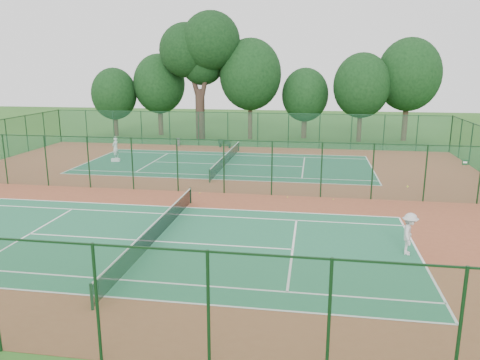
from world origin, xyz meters
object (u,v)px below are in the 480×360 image
Objects in this scene: player_near at (409,234)px; bench at (225,143)px; big_tree at (200,50)px; player_far at (115,148)px; trash_bin at (178,142)px; kit_bag at (116,160)px.

player_near reaches higher than bench.
big_tree is at bearing 40.21° from player_near.
big_tree is at bearing 171.42° from player_far.
player_near is at bearing -55.38° from trash_bin.
player_near is 28.40m from player_far.
player_far is 8.39m from trash_bin.
player_far is 1.53m from kit_bag.
player_far is at bearing 106.13° from kit_bag.
player_far reaches higher than player_near.
kit_bag is at bearing -108.63° from trash_bin.
big_tree reaches higher than trash_bin.
player_near is at bearing -44.54° from bench.
big_tree is at bearing 141.87° from bench.
kit_bag is (-7.92, -8.48, -0.30)m from bench.
bench is 11.61m from kit_bag.
kit_bag is (0.48, -1.18, -0.86)m from player_far.
big_tree is (1.24, 5.33, 9.38)m from trash_bin.
player_near is 31.80m from trash_bin.
bench is at bearing 39.00° from player_near.
player_far reaches higher than bench.
player_far is 2.50× the size of trash_bin.
player_near is 1.30× the size of bench.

